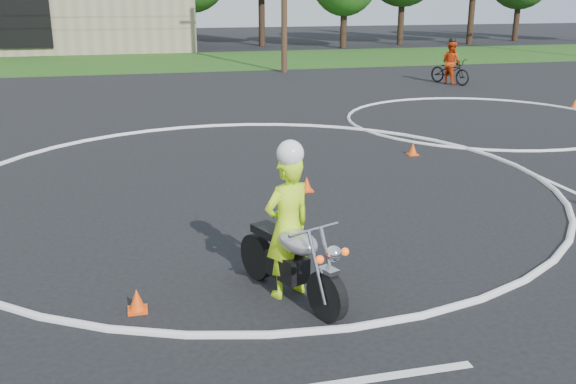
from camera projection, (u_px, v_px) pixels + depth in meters
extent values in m
plane|color=black|center=(288.00, 238.00, 10.24)|extent=(120.00, 120.00, 0.00)
cube|color=#1E4714|center=(170.00, 62.00, 35.23)|extent=(120.00, 10.00, 0.02)
torus|color=silver|center=(253.00, 184.00, 13.01)|extent=(12.12, 12.12, 0.12)
torus|color=silver|center=(480.00, 120.00, 19.47)|extent=(8.10, 8.10, 0.10)
cylinder|color=black|center=(327.00, 296.00, 7.59)|extent=(0.36, 0.63, 0.63)
cylinder|color=black|center=(257.00, 256.00, 8.72)|extent=(0.36, 0.63, 0.63)
cube|color=black|center=(287.00, 266.00, 8.16)|extent=(0.50, 0.65, 0.32)
ellipsoid|color=silver|center=(297.00, 242.00, 7.88)|extent=(0.61, 0.77, 0.30)
cube|color=black|center=(273.00, 232.00, 8.30)|extent=(0.50, 0.69, 0.11)
cylinder|color=silver|center=(317.00, 267.00, 7.49)|extent=(0.19, 0.37, 0.85)
cylinder|color=#BBBCC2|center=(329.00, 263.00, 7.60)|extent=(0.19, 0.37, 0.85)
cube|color=silver|center=(329.00, 271.00, 7.47)|extent=(0.23, 0.27, 0.05)
cylinder|color=silver|center=(314.00, 230.00, 7.56)|extent=(0.70, 0.32, 0.04)
sphere|color=white|center=(334.00, 254.00, 7.33)|extent=(0.19, 0.19, 0.19)
sphere|color=#FF470C|center=(320.00, 259.00, 7.25)|extent=(0.10, 0.10, 0.10)
sphere|color=#E3500B|center=(345.00, 252.00, 7.47)|extent=(0.10, 0.10, 0.10)
cylinder|color=#B9BABF|center=(278.00, 260.00, 8.61)|extent=(0.41, 0.81, 0.08)
imported|color=#C6FF1A|center=(288.00, 227.00, 8.06)|extent=(0.80, 0.68, 1.87)
sphere|color=white|center=(290.00, 153.00, 7.73)|extent=(0.34, 0.34, 0.34)
imported|color=black|center=(450.00, 71.00, 26.85)|extent=(1.43, 2.12, 1.05)
imported|color=red|center=(451.00, 63.00, 26.74)|extent=(0.94, 1.04, 1.75)
sphere|color=black|center=(452.00, 41.00, 26.47)|extent=(0.30, 0.30, 0.30)
cone|color=#FF4C0D|center=(575.00, 104.00, 21.33)|extent=(0.22, 0.22, 0.30)
cube|color=#FF4C0D|center=(574.00, 108.00, 21.37)|extent=(0.24, 0.24, 0.03)
cone|color=#FF4C0D|center=(137.00, 300.00, 7.85)|extent=(0.22, 0.22, 0.30)
cube|color=#FF4C0D|center=(138.00, 310.00, 7.89)|extent=(0.24, 0.24, 0.03)
cone|color=#FF4C0D|center=(307.00, 184.00, 12.56)|extent=(0.22, 0.22, 0.30)
cube|color=#FF4C0D|center=(307.00, 190.00, 12.60)|extent=(0.24, 0.24, 0.03)
cone|color=#FF4C0D|center=(413.00, 149.00, 15.32)|extent=(0.22, 0.22, 0.30)
cube|color=#FF4C0D|center=(412.00, 154.00, 15.36)|extent=(0.24, 0.24, 0.03)
cube|color=black|center=(24.00, 22.00, 37.34)|extent=(3.00, 0.16, 3.00)
cylinder|color=#382619|center=(193.00, 25.00, 41.69)|extent=(0.44, 0.44, 3.24)
cylinder|color=#382619|center=(262.00, 17.00, 44.57)|extent=(0.44, 0.44, 3.96)
cylinder|color=#382619|center=(344.00, 26.00, 43.10)|extent=(0.44, 0.44, 2.88)
cylinder|color=#382619|center=(401.00, 19.00, 45.99)|extent=(0.44, 0.44, 3.60)
cylinder|color=#382619|center=(471.00, 14.00, 46.10)|extent=(0.44, 0.44, 4.32)
cylinder|color=#382619|center=(517.00, 19.00, 49.25)|extent=(0.44, 0.44, 3.24)
cylinder|color=#382619|center=(130.00, 28.00, 41.75)|extent=(0.44, 0.44, 2.88)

